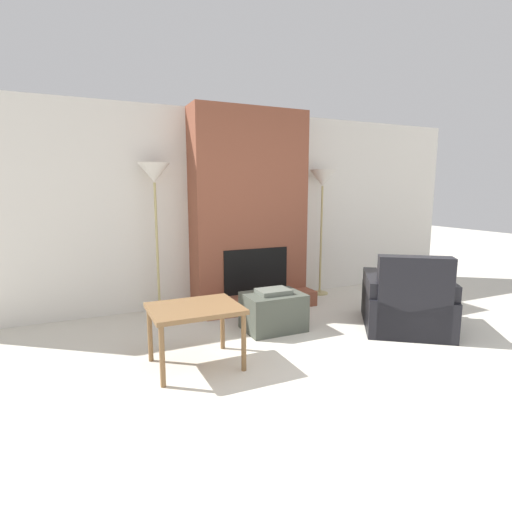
{
  "coord_description": "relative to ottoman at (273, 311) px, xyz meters",
  "views": [
    {
      "loc": [
        -2.16,
        -2.16,
        1.57
      ],
      "look_at": [
        0.0,
        2.55,
        0.7
      ],
      "focal_mm": 28.0,
      "sensor_mm": 36.0,
      "label": 1
    }
  ],
  "objects": [
    {
      "name": "ground_plane",
      "position": [
        0.19,
        -1.68,
        -0.22
      ],
      "size": [
        24.0,
        24.0,
        0.0
      ],
      "primitive_type": "plane",
      "color": "beige"
    },
    {
      "name": "wall_back",
      "position": [
        0.19,
        1.34,
        1.08
      ],
      "size": [
        7.31,
        0.06,
        2.6
      ],
      "primitive_type": "cube",
      "color": "silver",
      "rests_on": "ground_plane"
    },
    {
      "name": "fireplace",
      "position": [
        0.19,
        1.07,
        1.02
      ],
      "size": [
        1.56,
        0.74,
        2.6
      ],
      "color": "brown",
      "rests_on": "ground_plane"
    },
    {
      "name": "ottoman",
      "position": [
        0.0,
        0.0,
        0.0
      ],
      "size": [
        0.65,
        0.49,
        0.47
      ],
      "color": "#474C42",
      "rests_on": "ground_plane"
    },
    {
      "name": "armchair",
      "position": [
        1.38,
        -0.61,
        0.06
      ],
      "size": [
        1.32,
        1.35,
        0.89
      ],
      "rotation": [
        0.0,
        0.0,
        2.53
      ],
      "color": "black",
      "rests_on": "ground_plane"
    },
    {
      "name": "side_table",
      "position": [
        -1.06,
        -0.54,
        0.27
      ],
      "size": [
        0.78,
        0.62,
        0.55
      ],
      "color": "brown",
      "rests_on": "ground_plane"
    },
    {
      "name": "floor_lamp_left",
      "position": [
        -1.05,
        1.11,
        1.45
      ],
      "size": [
        0.38,
        0.38,
        1.88
      ],
      "color": "tan",
      "rests_on": "ground_plane"
    },
    {
      "name": "floor_lamp_right",
      "position": [
        1.36,
        1.11,
        1.42
      ],
      "size": [
        0.38,
        0.38,
        1.85
      ],
      "color": "tan",
      "rests_on": "ground_plane"
    }
  ]
}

